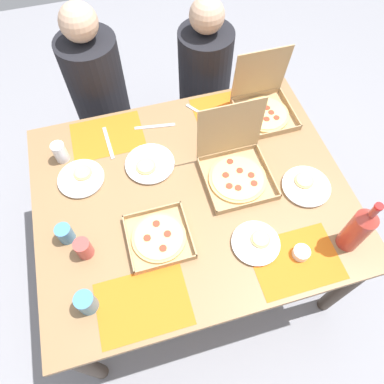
{
  "coord_description": "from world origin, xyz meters",
  "views": [
    {
      "loc": [
        -0.24,
        -0.83,
        2.19
      ],
      "look_at": [
        0.0,
        0.0,
        0.75
      ],
      "focal_mm": 33.94,
      "sensor_mm": 36.0,
      "label": 1
    }
  ],
  "objects_px": {
    "condiment_bowl": "(301,253)",
    "plate_far_left": "(256,243)",
    "pizza_box_corner_right": "(159,237)",
    "soda_bottle": "(358,229)",
    "diner_left_seat": "(104,108)",
    "pizza_box_center": "(264,105)",
    "cup_spare": "(65,234)",
    "cup_red": "(86,302)",
    "pizza_box_edge_far": "(236,168)",
    "plate_middle": "(306,186)",
    "plate_near_right": "(81,178)",
    "cup_clear_left": "(60,152)",
    "plate_far_right": "(150,164)",
    "diner_right_seat": "(204,92)",
    "cup_dark": "(84,248)"
  },
  "relations": [
    {
      "from": "cup_dark",
      "to": "pizza_box_corner_right",
      "type": "bearing_deg",
      "value": -3.97
    },
    {
      "from": "cup_red",
      "to": "condiment_bowl",
      "type": "xyz_separation_m",
      "value": [
        0.88,
        -0.03,
        -0.03
      ]
    },
    {
      "from": "plate_near_right",
      "to": "cup_clear_left",
      "type": "height_order",
      "value": "cup_clear_left"
    },
    {
      "from": "cup_dark",
      "to": "cup_red",
      "type": "xyz_separation_m",
      "value": [
        -0.02,
        -0.22,
        0.0
      ]
    },
    {
      "from": "pizza_box_center",
      "to": "plate_far_left",
      "type": "relative_size",
      "value": 1.56
    },
    {
      "from": "cup_dark",
      "to": "plate_far_left",
      "type": "bearing_deg",
      "value": -12.7
    },
    {
      "from": "pizza_box_edge_far",
      "to": "plate_near_right",
      "type": "height_order",
      "value": "pizza_box_edge_far"
    },
    {
      "from": "plate_far_left",
      "to": "condiment_bowl",
      "type": "bearing_deg",
      "value": -30.84
    },
    {
      "from": "pizza_box_corner_right",
      "to": "pizza_box_center",
      "type": "bearing_deg",
      "value": 38.89
    },
    {
      "from": "pizza_box_edge_far",
      "to": "plate_far_left",
      "type": "distance_m",
      "value": 0.37
    },
    {
      "from": "cup_dark",
      "to": "cup_spare",
      "type": "distance_m",
      "value": 0.11
    },
    {
      "from": "soda_bottle",
      "to": "condiment_bowl",
      "type": "relative_size",
      "value": 4.58
    },
    {
      "from": "plate_middle",
      "to": "condiment_bowl",
      "type": "height_order",
      "value": "condiment_bowl"
    },
    {
      "from": "cup_dark",
      "to": "cup_spare",
      "type": "xyz_separation_m",
      "value": [
        -0.07,
        0.09,
        -0.0
      ]
    },
    {
      "from": "pizza_box_center",
      "to": "cup_clear_left",
      "type": "xyz_separation_m",
      "value": [
        -1.05,
        -0.02,
        0.0
      ]
    },
    {
      "from": "pizza_box_center",
      "to": "plate_middle",
      "type": "bearing_deg",
      "value": -87.91
    },
    {
      "from": "condiment_bowl",
      "to": "diner_left_seat",
      "type": "height_order",
      "value": "diner_left_seat"
    },
    {
      "from": "soda_bottle",
      "to": "diner_right_seat",
      "type": "height_order",
      "value": "diner_right_seat"
    },
    {
      "from": "plate_near_right",
      "to": "diner_left_seat",
      "type": "distance_m",
      "value": 0.69
    },
    {
      "from": "plate_middle",
      "to": "pizza_box_center",
      "type": "bearing_deg",
      "value": 92.09
    },
    {
      "from": "pizza_box_center",
      "to": "cup_clear_left",
      "type": "height_order",
      "value": "pizza_box_center"
    },
    {
      "from": "soda_bottle",
      "to": "pizza_box_center",
      "type": "bearing_deg",
      "value": 94.8
    },
    {
      "from": "plate_near_right",
      "to": "diner_left_seat",
      "type": "height_order",
      "value": "diner_left_seat"
    },
    {
      "from": "pizza_box_corner_right",
      "to": "diner_left_seat",
      "type": "relative_size",
      "value": 0.22
    },
    {
      "from": "plate_middle",
      "to": "plate_near_right",
      "type": "height_order",
      "value": "same"
    },
    {
      "from": "pizza_box_edge_far",
      "to": "pizza_box_corner_right",
      "type": "height_order",
      "value": "pizza_box_edge_far"
    },
    {
      "from": "pizza_box_corner_right",
      "to": "diner_left_seat",
      "type": "distance_m",
      "value": 1.06
    },
    {
      "from": "soda_bottle",
      "to": "cup_clear_left",
      "type": "distance_m",
      "value": 1.36
    },
    {
      "from": "pizza_box_center",
      "to": "soda_bottle",
      "type": "distance_m",
      "value": 0.8
    },
    {
      "from": "plate_near_right",
      "to": "cup_dark",
      "type": "distance_m",
      "value": 0.38
    },
    {
      "from": "plate_near_right",
      "to": "cup_spare",
      "type": "height_order",
      "value": "cup_spare"
    },
    {
      "from": "pizza_box_corner_right",
      "to": "cup_spare",
      "type": "xyz_separation_m",
      "value": [
        -0.38,
        0.11,
        0.03
      ]
    },
    {
      "from": "pizza_box_corner_right",
      "to": "soda_bottle",
      "type": "height_order",
      "value": "soda_bottle"
    },
    {
      "from": "plate_middle",
      "to": "plate_far_left",
      "type": "bearing_deg",
      "value": -148.03
    },
    {
      "from": "soda_bottle",
      "to": "plate_middle",
      "type": "bearing_deg",
      "value": 99.18
    },
    {
      "from": "plate_far_right",
      "to": "pizza_box_edge_far",
      "type": "bearing_deg",
      "value": -22.91
    },
    {
      "from": "diner_left_seat",
      "to": "cup_spare",
      "type": "bearing_deg",
      "value": -105.31
    },
    {
      "from": "plate_far_left",
      "to": "cup_dark",
      "type": "bearing_deg",
      "value": 167.3
    },
    {
      "from": "soda_bottle",
      "to": "cup_clear_left",
      "type": "height_order",
      "value": "soda_bottle"
    },
    {
      "from": "cup_dark",
      "to": "cup_clear_left",
      "type": "height_order",
      "value": "cup_clear_left"
    },
    {
      "from": "plate_near_right",
      "to": "plate_far_left",
      "type": "bearing_deg",
      "value": -38.36
    },
    {
      "from": "pizza_box_center",
      "to": "diner_left_seat",
      "type": "distance_m",
      "value": 0.98
    },
    {
      "from": "pizza_box_corner_right",
      "to": "plate_far_right",
      "type": "distance_m",
      "value": 0.39
    },
    {
      "from": "pizza_box_center",
      "to": "pizza_box_corner_right",
      "type": "bearing_deg",
      "value": -141.11
    },
    {
      "from": "pizza_box_edge_far",
      "to": "plate_near_right",
      "type": "distance_m",
      "value": 0.73
    },
    {
      "from": "condiment_bowl",
      "to": "plate_far_left",
      "type": "bearing_deg",
      "value": 149.16
    },
    {
      "from": "plate_far_right",
      "to": "diner_right_seat",
      "type": "relative_size",
      "value": 0.21
    },
    {
      "from": "cup_clear_left",
      "to": "pizza_box_center",
      "type": "bearing_deg",
      "value": 1.14
    },
    {
      "from": "cup_clear_left",
      "to": "cup_spare",
      "type": "distance_m",
      "value": 0.43
    },
    {
      "from": "cup_spare",
      "to": "condiment_bowl",
      "type": "relative_size",
      "value": 1.23
    }
  ]
}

